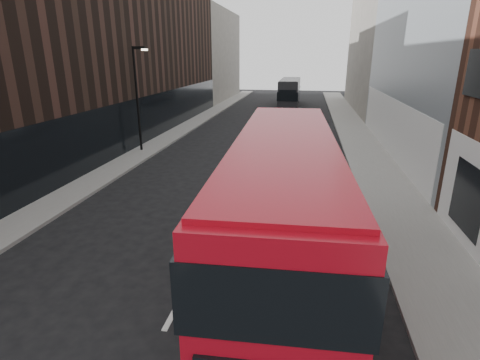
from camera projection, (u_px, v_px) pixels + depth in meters
The scene contains 12 objects.
ground at pixel (152, 354), 8.69m from camera, with size 140.00×140.00×0.00m, color black.
sidewalk_right at pixel (358, 138), 30.77m from camera, with size 3.00×80.00×0.15m, color slate.
sidewalk_left at pixel (178, 132), 33.34m from camera, with size 2.00×80.00×0.15m, color slate.
building_victorian at pixel (380, 28), 44.83m from camera, with size 6.50×24.00×21.00m.
building_left_mid at pixel (157, 51), 36.39m from camera, with size 5.00×24.00×14.00m, color black.
building_left_far at pixel (212, 56), 57.09m from camera, with size 5.00×20.00×13.00m, color slate.
street_lamp at pixel (138, 92), 25.53m from camera, with size 1.06×0.22×7.00m.
red_bus at pixel (283, 208), 10.36m from camera, with size 3.14×11.50×4.60m.
grey_bus at pixel (290, 91), 50.92m from camera, with size 2.61×10.99×3.54m.
car_a at pixel (311, 143), 26.56m from camera, with size 1.50×3.73×1.27m, color black.
car_b at pixel (285, 141), 27.35m from camera, with size 1.29×3.70×1.22m, color gray.
car_c at pixel (319, 133), 30.18m from camera, with size 1.81×4.46×1.30m, color black.
Camera 1 is at (3.23, -6.50, 6.59)m, focal length 28.00 mm.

